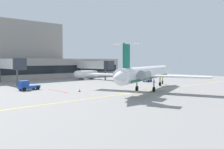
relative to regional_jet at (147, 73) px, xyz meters
name	(u,v)px	position (x,y,z in m)	size (l,w,h in m)	color
ground	(129,94)	(-4.91, -0.19, -3.38)	(120.00, 120.00, 0.11)	gray
terminal_building	(35,58)	(-0.38, 48.32, 3.27)	(58.16, 16.02, 18.69)	gray
jet_bridge_west	(9,64)	(-14.82, 30.81, 1.62)	(2.40, 16.60, 6.34)	silver
jet_bridge_east	(95,65)	(11.58, 30.62, 1.08)	(2.40, 16.96, 5.79)	silver
regional_jet	(147,73)	(0.00, 0.00, 0.00)	(29.13, 22.83, 8.44)	white
baggage_tug	(27,86)	(-16.51, 16.40, -2.45)	(4.18, 2.16, 1.91)	#1E4CB2
pushback_tractor	(148,78)	(16.19, 12.84, -2.37)	(3.25, 2.57, 2.18)	#1E4CB2
fuel_tank	(86,74)	(8.45, 31.00, -1.77)	(8.59, 3.09, 2.82)	white
marshaller	(162,80)	(13.53, 6.04, -2.32)	(0.72, 0.56, 1.97)	#191E33
safety_cone_alpha	(137,86)	(3.68, 5.58, -3.08)	(0.47, 0.47, 0.55)	orange
safety_cone_bravo	(79,90)	(-10.29, 7.49, -3.08)	(0.47, 0.47, 0.55)	orange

